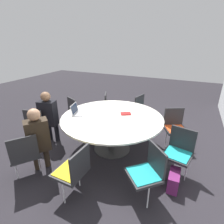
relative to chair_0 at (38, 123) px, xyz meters
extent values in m
plane|color=black|center=(-0.46, 1.59, -0.50)|extent=(16.00, 16.00, 0.00)
cylinder|color=#333333|center=(-0.46, 1.59, -0.49)|extent=(0.77, 0.77, 0.02)
cylinder|color=#333333|center=(-0.46, 1.59, -0.12)|extent=(0.15, 0.15, 0.71)
cylinder|color=silver|center=(-0.46, 1.59, 0.24)|extent=(2.04, 2.04, 0.03)
cube|color=#262628|center=(-0.07, -0.02, -0.07)|extent=(0.51, 0.53, 0.04)
cube|color=#E04C1E|center=(-0.07, -0.02, -0.05)|extent=(0.45, 0.46, 0.01)
cube|color=#262628|center=(0.12, 0.03, 0.15)|extent=(0.13, 0.41, 0.40)
cylinder|color=silver|center=(-0.02, -0.19, -0.30)|extent=(0.02, 0.02, 0.40)
cylinder|color=silver|center=(-0.11, 0.16, -0.30)|extent=(0.02, 0.02, 0.40)
cube|color=#262628|center=(0.87, 0.61, -0.07)|extent=(0.60, 0.60, 0.04)
cube|color=red|center=(0.87, 0.61, -0.05)|extent=(0.53, 0.53, 0.01)
cube|color=#262628|center=(0.99, 0.76, 0.15)|extent=(0.35, 0.27, 0.40)
cylinder|color=silver|center=(1.01, 0.50, -0.30)|extent=(0.02, 0.02, 0.40)
cylinder|color=silver|center=(0.72, 0.71, -0.30)|extent=(0.02, 0.02, 0.40)
cube|color=#262628|center=(0.89, 1.55, -0.07)|extent=(0.45, 0.43, 0.04)
cube|color=gold|center=(0.89, 1.55, -0.05)|extent=(0.40, 0.38, 0.01)
cube|color=#262628|center=(0.90, 1.74, 0.15)|extent=(0.42, 0.04, 0.40)
cylinder|color=silver|center=(1.07, 1.54, -0.30)|extent=(0.02, 0.02, 0.40)
cylinder|color=silver|center=(0.71, 1.55, -0.30)|extent=(0.02, 0.02, 0.40)
cube|color=#262628|center=(0.52, 2.52, -0.07)|extent=(0.61, 0.61, 0.04)
cube|color=teal|center=(0.52, 2.52, -0.05)|extent=(0.54, 0.53, 0.01)
cube|color=#262628|center=(0.39, 2.66, 0.15)|extent=(0.32, 0.31, 0.40)
cylinder|color=silver|center=(0.65, 2.64, -0.30)|extent=(0.02, 0.02, 0.40)
cylinder|color=silver|center=(0.39, 2.39, -0.30)|extent=(0.02, 0.02, 0.40)
cube|color=#262628|center=(-0.16, 2.91, -0.07)|extent=(0.51, 0.52, 0.04)
cube|color=teal|center=(-0.16, 2.91, -0.05)|extent=(0.45, 0.46, 0.01)
cube|color=#262628|center=(-0.35, 2.95, 0.15)|extent=(0.12, 0.41, 0.40)
cylinder|color=silver|center=(-0.12, 3.08, -0.30)|extent=(0.02, 0.02, 0.40)
cylinder|color=silver|center=(-0.20, 2.73, -0.30)|extent=(0.02, 0.02, 0.40)
cube|color=#262628|center=(-1.08, 2.79, -0.07)|extent=(0.57, 0.58, 0.04)
cube|color=#E04C1E|center=(-1.08, 2.79, -0.05)|extent=(0.51, 0.51, 0.01)
cube|color=#262628|center=(-1.25, 2.70, 0.15)|extent=(0.22, 0.39, 0.40)
cylinder|color=silver|center=(-1.16, 2.95, -0.30)|extent=(0.02, 0.02, 0.40)
cylinder|color=silver|center=(-1.00, 2.63, -0.30)|extent=(0.02, 0.02, 0.40)
cube|color=#262628|center=(-1.76, 1.95, -0.07)|extent=(0.54, 0.52, 0.04)
cube|color=teal|center=(-1.76, 1.95, -0.05)|extent=(0.47, 0.46, 0.01)
cube|color=#262628|center=(-1.81, 1.76, 0.15)|extent=(0.41, 0.14, 0.40)
cylinder|color=silver|center=(-1.93, 2.00, -0.30)|extent=(0.02, 0.02, 0.40)
cylinder|color=silver|center=(-1.59, 1.90, -0.30)|extent=(0.02, 0.02, 0.40)
cube|color=#262628|center=(-1.69, 1.04, -0.07)|extent=(0.57, 0.56, 0.04)
cube|color=olive|center=(-1.69, 1.04, -0.05)|extent=(0.50, 0.49, 0.01)
cube|color=#262628|center=(-1.61, 0.86, 0.15)|extent=(0.39, 0.20, 0.40)
cylinder|color=silver|center=(-1.86, 0.97, -0.30)|extent=(0.02, 0.02, 0.40)
cylinder|color=silver|center=(-1.53, 1.11, -0.30)|extent=(0.02, 0.02, 0.40)
cube|color=#262628|center=(-1.05, 0.37, -0.07)|extent=(0.57, 0.58, 0.04)
cube|color=olive|center=(-1.05, 0.37, -0.05)|extent=(0.50, 0.51, 0.01)
cube|color=#262628|center=(-0.87, 0.29, 0.15)|extent=(0.21, 0.39, 0.40)
cylinder|color=silver|center=(-1.12, 0.21, -0.30)|extent=(0.02, 0.02, 0.40)
cylinder|color=silver|center=(-0.97, 0.53, -0.30)|extent=(0.02, 0.02, 0.40)
cylinder|color=black|center=(-0.20, 0.11, -0.28)|extent=(0.10, 0.10, 0.44)
cylinder|color=black|center=(-0.24, 0.28, -0.28)|extent=(0.10, 0.10, 0.44)
cube|color=black|center=(-0.12, 0.22, 0.22)|extent=(0.30, 0.40, 0.55)
sphere|color=brown|center=(-0.12, 0.22, 0.60)|extent=(0.20, 0.20, 0.20)
cylinder|color=#2D2319|center=(0.69, 0.62, -0.28)|extent=(0.10, 0.10, 0.44)
cylinder|color=#2D2319|center=(0.54, 0.72, -0.28)|extent=(0.10, 0.10, 0.44)
cube|color=#2D2319|center=(0.68, 0.75, 0.22)|extent=(0.42, 0.39, 0.55)
sphere|color=#A87A5B|center=(0.68, 0.75, 0.60)|extent=(0.20, 0.20, 0.20)
cube|color=#99999E|center=(-0.29, 0.91, 0.27)|extent=(0.35, 0.28, 0.02)
cube|color=#99999E|center=(-0.27, 0.82, 0.38)|extent=(0.31, 0.12, 0.20)
cube|color=black|center=(-0.27, 0.82, 0.38)|extent=(0.28, 0.10, 0.17)
cube|color=maroon|center=(-0.70, 1.79, 0.27)|extent=(0.23, 0.26, 0.02)
cube|color=#661E56|center=(0.11, 2.92, -0.36)|extent=(0.36, 0.16, 0.28)
camera|label=1|loc=(2.45, 2.93, 1.69)|focal=28.00mm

